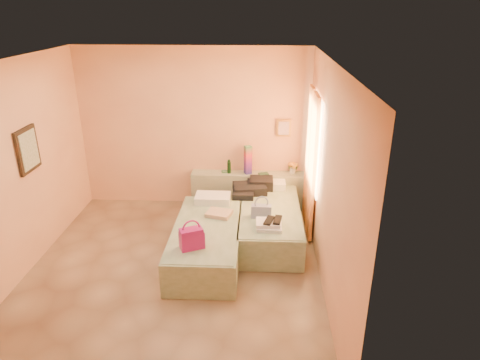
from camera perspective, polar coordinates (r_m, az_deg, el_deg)
The scene contains 16 objects.
ground at distance 6.10m, azimuth -8.81°, elevation -11.96°, with size 4.50×4.50×0.00m, color tan.
room_walls at distance 5.80m, azimuth -6.77°, elevation 5.95°, with size 4.02×4.51×2.81m.
headboard_ledge at distance 7.67m, azimuth 1.25°, elevation -1.35°, with size 2.05×0.30×0.65m, color #A3B191.
bed_left at distance 6.24m, azimuth -4.38°, elevation -8.15°, with size 0.90×2.00×0.50m, color #A4B995.
bed_right at distance 6.75m, azimuth 3.92°, elevation -5.59°, with size 0.90×2.00×0.50m, color #A4B995.
water_bottle at distance 7.51m, azimuth -1.46°, elevation 1.79°, with size 0.07×0.07×0.24m, color #153B1B.
rainbow_box at distance 7.45m, azimuth 1.07°, elevation 2.70°, with size 0.11×0.11×0.50m, color #B81673.
small_dish at distance 7.59m, azimuth -2.07°, elevation 1.16°, with size 0.11×0.11×0.03m, color #478255.
green_book at distance 7.47m, azimuth 3.17°, elevation 0.78°, with size 0.17×0.12×0.03m, color #284C30.
flower_vase at distance 7.57m, azimuth 7.06°, elevation 1.80°, with size 0.19×0.19×0.24m, color silver.
magenta_handbag at distance 5.55m, azimuth -6.46°, elevation -7.70°, with size 0.30×0.17×0.29m, color #B81673.
khaki_garment at distance 6.38m, azimuth -2.81°, elevation -4.48°, with size 0.35×0.28×0.06m, color tan.
clothes_pile at distance 7.11m, azimuth 1.68°, elevation -1.02°, with size 0.58×0.58×0.18m, color black.
blue_handbag at distance 6.31m, azimuth 2.85°, elevation -4.17°, with size 0.30×0.13×0.19m, color #3B518E.
towel_stack at distance 6.03m, azimuth 3.93°, elevation -6.02°, with size 0.35×0.30×0.10m, color white.
sandal_pair at distance 6.02m, azimuth 4.46°, elevation -5.41°, with size 0.20×0.26×0.03m, color black.
Camera 1 is at (1.17, -4.91, 3.42)m, focal length 32.00 mm.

